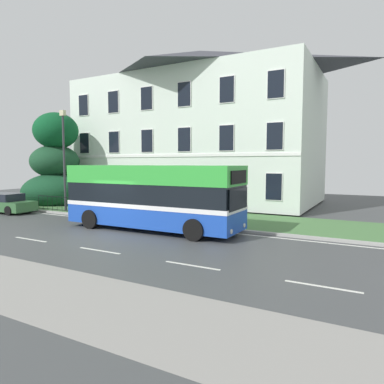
{
  "coord_description": "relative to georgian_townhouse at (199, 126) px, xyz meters",
  "views": [
    {
      "loc": [
        11.2,
        -11.39,
        3.32
      ],
      "look_at": [
        2.73,
        4.22,
        1.82
      ],
      "focal_mm": 32.17,
      "sensor_mm": 36.0,
      "label": 1
    }
  ],
  "objects": [
    {
      "name": "georgian_townhouse",
      "position": [
        0.0,
        0.0,
        0.0
      ],
      "size": [
        19.7,
        11.06,
        12.71
      ],
      "color": "silver",
      "rests_on": "ground_plane"
    },
    {
      "name": "iron_verge_railing",
      "position": [
        -0.0,
        -10.93,
        -5.89
      ],
      "size": [
        13.94,
        0.04,
        0.97
      ],
      "color": "black",
      "rests_on": "ground_plane"
    },
    {
      "name": "ground_plane",
      "position": [
        2.57,
        -14.33,
        -6.53
      ],
      "size": [
        60.0,
        56.0,
        0.18
      ],
      "color": "#424446"
    },
    {
      "name": "evergreen_tree",
      "position": [
        -8.82,
        -7.83,
        -3.79
      ],
      "size": [
        5.22,
        5.22,
        7.66
      ],
      "color": "#423328",
      "rests_on": "ground_plane"
    },
    {
      "name": "parked_hatchback_00",
      "position": [
        -8.24,
        -12.53,
        -5.88
      ],
      "size": [
        4.21,
        1.96,
        1.29
      ],
      "rotation": [
        0.0,
        0.0,
        0.06
      ],
      "color": "#356437",
      "rests_on": "ground_plane"
    },
    {
      "name": "street_lamp_post",
      "position": [
        -4.94,
        -10.36,
        -2.55
      ],
      "size": [
        0.36,
        0.24,
        6.71
      ],
      "color": "#333338",
      "rests_on": "ground_plane"
    },
    {
      "name": "litter_bin",
      "position": [
        3.98,
        -10.11,
        -5.79
      ],
      "size": [
        0.47,
        0.47,
        1.2
      ],
      "color": "#4C4742",
      "rests_on": "ground_plane"
    },
    {
      "name": "single_decker_bus",
      "position": [
        3.97,
        -12.78,
        -4.83
      ],
      "size": [
        9.08,
        2.74,
        3.2
      ],
      "rotation": [
        0.0,
        0.0,
        0.01
      ],
      "color": "#1C47B6",
      "rests_on": "ground_plane"
    }
  ]
}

